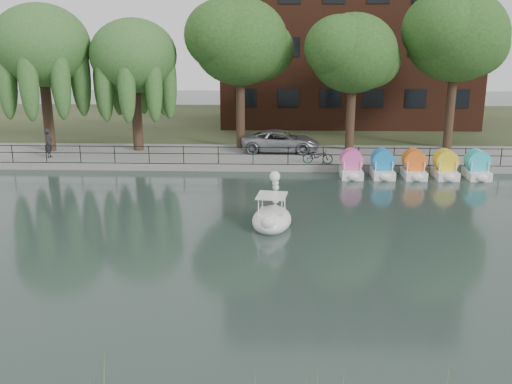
# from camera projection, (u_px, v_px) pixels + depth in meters

# --- Properties ---
(ground_plane) EXTENTS (120.00, 120.00, 0.00)m
(ground_plane) POSITION_uv_depth(u_px,v_px,m) (238.00, 258.00, 20.06)
(ground_plane) COLOR #364742
(promenade) EXTENTS (40.00, 6.00, 0.40)m
(promenade) POSITION_uv_depth(u_px,v_px,m) (255.00, 157.00, 35.40)
(promenade) COLOR gray
(promenade) RESTS_ON ground_plane
(kerb) EXTENTS (40.00, 0.25, 0.40)m
(kerb) POSITION_uv_depth(u_px,v_px,m) (253.00, 168.00, 32.56)
(kerb) COLOR gray
(kerb) RESTS_ON ground_plane
(land_strip) EXTENTS (60.00, 22.00, 0.36)m
(land_strip) POSITION_uv_depth(u_px,v_px,m) (261.00, 123.00, 48.87)
(land_strip) COLOR #47512D
(land_strip) RESTS_ON ground_plane
(railing) EXTENTS (32.00, 0.05, 1.00)m
(railing) POSITION_uv_depth(u_px,v_px,m) (253.00, 151.00, 32.50)
(railing) COLOR black
(railing) RESTS_ON promenade
(apartment_building) EXTENTS (20.00, 10.07, 18.00)m
(apartment_building) POSITION_uv_depth(u_px,v_px,m) (348.00, 11.00, 46.12)
(apartment_building) COLOR #4C1E16
(apartment_building) RESTS_ON land_strip
(willow_left) EXTENTS (5.88, 5.88, 9.01)m
(willow_left) POSITION_uv_depth(u_px,v_px,m) (41.00, 46.00, 34.52)
(willow_left) COLOR #473323
(willow_left) RESTS_ON promenade
(willow_mid) EXTENTS (5.32, 5.32, 8.15)m
(willow_mid) POSITION_uv_depth(u_px,v_px,m) (134.00, 56.00, 34.98)
(willow_mid) COLOR #473323
(willow_mid) RESTS_ON promenade
(broadleaf_center) EXTENTS (6.00, 6.00, 9.25)m
(broadleaf_center) POSITION_uv_depth(u_px,v_px,m) (240.00, 42.00, 35.50)
(broadleaf_center) COLOR #473323
(broadleaf_center) RESTS_ON promenade
(broadleaf_right) EXTENTS (5.40, 5.40, 8.32)m
(broadleaf_right) POSITION_uv_depth(u_px,v_px,m) (353.00, 54.00, 34.96)
(broadleaf_right) COLOR #473323
(broadleaf_right) RESTS_ON promenade
(broadleaf_far) EXTENTS (6.30, 6.30, 9.71)m
(broadleaf_far) POSITION_uv_depth(u_px,v_px,m) (457.00, 37.00, 35.43)
(broadleaf_far) COLOR #473323
(broadleaf_far) RESTS_ON promenade
(minivan) EXTENTS (2.81, 5.70, 1.56)m
(minivan) POSITION_uv_depth(u_px,v_px,m) (281.00, 140.00, 35.74)
(minivan) COLOR gray
(minivan) RESTS_ON promenade
(bicycle) EXTENTS (0.81, 1.78, 1.00)m
(bicycle) POSITION_uv_depth(u_px,v_px,m) (318.00, 155.00, 32.54)
(bicycle) COLOR gray
(bicycle) RESTS_ON promenade
(pedestrian) EXTENTS (0.55, 0.75, 1.98)m
(pedestrian) POSITION_uv_depth(u_px,v_px,m) (49.00, 141.00, 34.09)
(pedestrian) COLOR black
(pedestrian) RESTS_ON promenade
(swan_boat) EXTENTS (1.89, 2.69, 2.13)m
(swan_boat) POSITION_uv_depth(u_px,v_px,m) (272.00, 215.00, 23.23)
(swan_boat) COLOR white
(swan_boat) RESTS_ON ground_plane
(pedal_boat_row) EXTENTS (7.95, 1.70, 1.40)m
(pedal_boat_row) POSITION_uv_depth(u_px,v_px,m) (414.00, 167.00, 31.05)
(pedal_boat_row) COLOR white
(pedal_boat_row) RESTS_ON ground_plane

